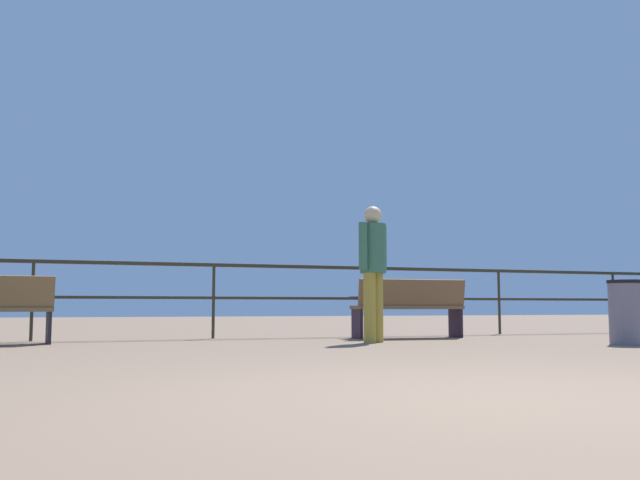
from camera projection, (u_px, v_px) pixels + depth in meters
name	position (u px, v px, depth m)	size (l,w,h in m)	color
ground_plane	(504.00, 399.00, 3.44)	(60.00, 60.00, 0.00)	#816750
pier_railing	(214.00, 282.00, 10.18)	(24.43, 0.05, 1.09)	#322D1A
bench_near_right	(409.00, 304.00, 10.22)	(1.67, 0.70, 0.85)	brown
person_by_bench	(373.00, 264.00, 9.01)	(0.49, 0.35, 1.75)	#A38D30
trash_bin	(626.00, 312.00, 8.46)	(0.42, 0.42, 0.78)	slate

